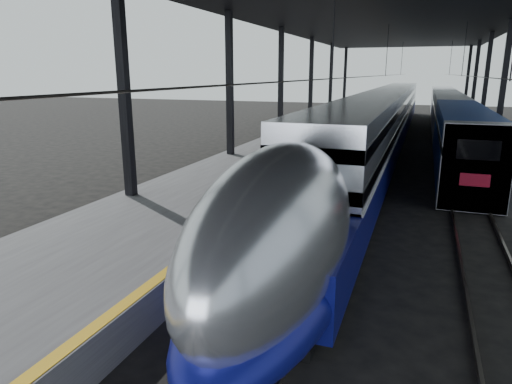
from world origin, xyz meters
The scene contains 7 objects.
ground centered at (0.00, 0.00, 0.00)m, with size 160.00×160.00×0.00m, color black.
platform centered at (-3.50, 20.00, 0.50)m, with size 6.00×80.00×1.00m, color #4C4C4F.
yellow_strip centered at (-0.70, 20.00, 1.00)m, with size 0.30×80.00×0.01m, color gold.
rails centered at (4.50, 20.00, 0.08)m, with size 6.52×80.00×0.16m.
canopy centered at (1.90, 20.00, 9.12)m, with size 18.00×75.00×9.47m.
tgv_train centered at (2.00, 26.96, 2.03)m, with size 3.03×65.20×4.34m.
second_train centered at (7.00, 37.55, 1.88)m, with size 2.70×56.05×3.72m.
Camera 1 is at (4.83, -9.70, 5.68)m, focal length 32.00 mm.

